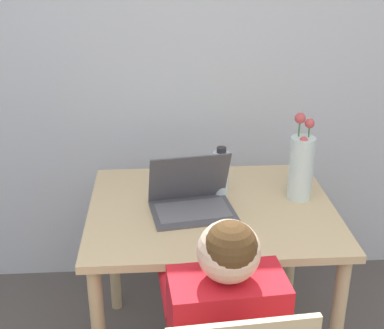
# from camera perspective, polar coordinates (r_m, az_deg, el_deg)

# --- Properties ---
(wall_back) EXTENTS (6.40, 0.05, 2.50)m
(wall_back) POSITION_cam_1_polar(r_m,az_deg,el_deg) (2.56, -2.95, 13.12)
(wall_back) COLOR silver
(wall_back) RESTS_ON ground_plane
(dining_table) EXTENTS (0.96, 0.77, 0.72)m
(dining_table) POSITION_cam_1_polar(r_m,az_deg,el_deg) (2.15, 2.06, -6.89)
(dining_table) COLOR #D6B784
(dining_table) RESTS_ON ground_plane
(laptop) EXTENTS (0.34, 0.28, 0.22)m
(laptop) POSITION_cam_1_polar(r_m,az_deg,el_deg) (2.06, -0.08, -3.52)
(laptop) COLOR #4C4C51
(laptop) RESTS_ON dining_table
(flower_vase) EXTENTS (0.10, 0.10, 0.35)m
(flower_vase) POSITION_cam_1_polar(r_m,az_deg,el_deg) (2.15, 11.56, -0.10)
(flower_vase) COLOR silver
(flower_vase) RESTS_ON dining_table
(water_bottle) EXTENTS (0.06, 0.06, 0.21)m
(water_bottle) POSITION_cam_1_polar(r_m,az_deg,el_deg) (2.16, 3.11, -0.88)
(water_bottle) COLOR silver
(water_bottle) RESTS_ON dining_table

